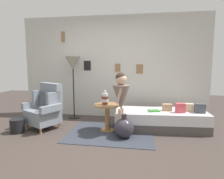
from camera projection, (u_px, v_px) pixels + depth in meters
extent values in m
plane|color=#423833|center=(94.00, 146.00, 3.38)|extent=(12.00, 12.00, 0.00)
cube|color=beige|center=(113.00, 67.00, 5.11)|extent=(4.80, 0.10, 2.60)
cube|color=olive|center=(118.00, 68.00, 5.03)|extent=(0.13, 0.02, 0.20)
cube|color=#60605A|center=(118.00, 68.00, 5.03)|extent=(0.11, 0.01, 0.15)
cube|color=olive|center=(140.00, 69.00, 4.95)|extent=(0.17, 0.02, 0.23)
cube|color=gray|center=(140.00, 69.00, 4.94)|extent=(0.13, 0.01, 0.18)
cube|color=olive|center=(63.00, 37.00, 5.16)|extent=(0.09, 0.02, 0.27)
cube|color=#A4A49D|center=(63.00, 37.00, 5.16)|extent=(0.07, 0.01, 0.21)
cube|color=black|center=(87.00, 66.00, 5.16)|extent=(0.18, 0.02, 0.25)
cube|color=#61615B|center=(87.00, 66.00, 5.15)|extent=(0.14, 0.01, 0.19)
cube|color=#333842|center=(111.00, 133.00, 3.96)|extent=(1.69, 1.32, 0.01)
cylinder|color=tan|center=(28.00, 126.00, 4.22)|extent=(0.04, 0.04, 0.12)
cylinder|color=tan|center=(41.00, 131.00, 3.93)|extent=(0.04, 0.04, 0.12)
cylinder|color=tan|center=(46.00, 121.00, 4.57)|extent=(0.04, 0.04, 0.12)
cylinder|color=tan|center=(59.00, 125.00, 4.29)|extent=(0.04, 0.04, 0.12)
cube|color=gray|center=(43.00, 116.00, 4.23)|extent=(0.79, 0.77, 0.30)
cube|color=gray|center=(51.00, 95.00, 4.35)|extent=(0.60, 0.40, 0.55)
cube|color=gray|center=(39.00, 99.00, 4.41)|extent=(0.21, 0.31, 0.39)
cube|color=gray|center=(54.00, 101.00, 4.11)|extent=(0.21, 0.31, 0.39)
cube|color=gray|center=(33.00, 105.00, 4.38)|extent=(0.31, 0.49, 0.14)
cube|color=gray|center=(51.00, 109.00, 3.99)|extent=(0.31, 0.49, 0.14)
cube|color=#474C56|center=(46.00, 101.00, 4.26)|extent=(0.40, 0.31, 0.33)
cube|color=#4C4742|center=(160.00, 124.00, 4.25)|extent=(1.95, 0.92, 0.18)
cube|color=silver|center=(160.00, 115.00, 4.22)|extent=(1.95, 0.92, 0.22)
cube|color=#474C56|center=(200.00, 108.00, 3.99)|extent=(0.20, 0.12, 0.19)
cube|color=beige|center=(189.00, 107.00, 4.14)|extent=(0.18, 0.12, 0.16)
cube|color=#D64C56|center=(180.00, 108.00, 4.02)|extent=(0.20, 0.14, 0.19)
cube|color=tan|center=(167.00, 107.00, 4.18)|extent=(0.20, 0.13, 0.15)
cylinder|color=#9E7042|center=(107.00, 130.00, 4.13)|extent=(0.30, 0.30, 0.02)
cylinder|color=#9E7042|center=(107.00, 118.00, 4.09)|extent=(0.10, 0.10, 0.51)
cylinder|color=#9E7042|center=(107.00, 105.00, 4.05)|extent=(0.54, 0.54, 0.03)
cylinder|color=brown|center=(105.00, 103.00, 4.03)|extent=(0.12, 0.12, 0.06)
cylinder|color=silver|center=(105.00, 100.00, 4.02)|extent=(0.15, 0.15, 0.06)
cylinder|color=brown|center=(105.00, 98.00, 4.01)|extent=(0.15, 0.15, 0.06)
cylinder|color=silver|center=(105.00, 95.00, 4.00)|extent=(0.12, 0.12, 0.06)
cylinder|color=silver|center=(105.00, 92.00, 3.99)|extent=(0.06, 0.06, 0.06)
cylinder|color=black|center=(74.00, 117.00, 5.10)|extent=(0.28, 0.28, 0.02)
cylinder|color=black|center=(74.00, 89.00, 5.00)|extent=(0.03, 0.03, 1.46)
cone|color=#9E937F|center=(73.00, 63.00, 4.91)|extent=(0.37, 0.37, 0.33)
cylinder|color=#D8AD8E|center=(120.00, 122.00, 3.84)|extent=(0.07, 0.07, 0.52)
cylinder|color=#D8AD8E|center=(122.00, 121.00, 3.93)|extent=(0.07, 0.07, 0.52)
cone|color=gray|center=(121.00, 98.00, 3.82)|extent=(0.34, 0.34, 0.50)
cylinder|color=gray|center=(121.00, 89.00, 3.80)|extent=(0.17, 0.17, 0.19)
cylinder|color=#D8AD8E|center=(119.00, 95.00, 3.70)|extent=(0.14, 0.09, 0.33)
cylinder|color=#D8AD8E|center=(125.00, 94.00, 3.91)|extent=(0.14, 0.09, 0.33)
sphere|color=#D8AD8E|center=(121.00, 79.00, 3.78)|extent=(0.21, 0.21, 0.21)
sphere|color=#38281E|center=(121.00, 78.00, 3.78)|extent=(0.20, 0.20, 0.20)
cube|color=#3F8F38|center=(154.00, 111.00, 4.12)|extent=(0.26, 0.22, 0.03)
sphere|color=#332D38|center=(124.00, 128.00, 3.71)|extent=(0.38, 0.38, 0.38)
cylinder|color=#332D38|center=(124.00, 116.00, 3.68)|extent=(0.11, 0.11, 0.09)
cylinder|color=black|center=(17.00, 126.00, 4.00)|extent=(0.28, 0.28, 0.28)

